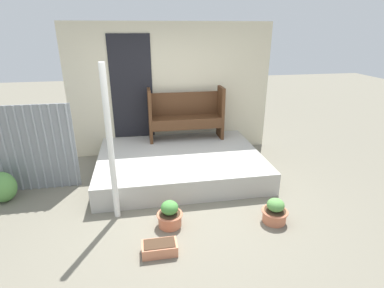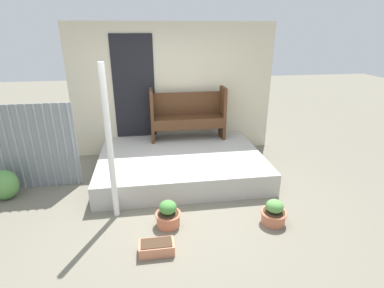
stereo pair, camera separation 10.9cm
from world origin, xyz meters
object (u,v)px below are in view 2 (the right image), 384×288
at_px(support_post, 110,146).
at_px(bench, 188,113).
at_px(planter_box_rect, 157,248).
at_px(flower_pot_middle, 274,213).
at_px(shrub_by_fence, 4,185).
at_px(flower_pot_left, 168,215).

relative_size(support_post, bench, 1.44).
bearing_deg(bench, planter_box_rect, -104.79).
relative_size(support_post, flower_pot_middle, 5.91).
bearing_deg(bench, flower_pot_middle, -71.19).
distance_m(support_post, shrub_by_fence, 2.03).
height_order(bench, shrub_by_fence, bench).
distance_m(planter_box_rect, shrub_by_fence, 2.75).
relative_size(bench, flower_pot_left, 3.99).
height_order(flower_pot_left, shrub_by_fence, shrub_by_fence).
xyz_separation_m(flower_pot_left, planter_box_rect, (-0.18, -0.51, -0.09)).
relative_size(flower_pot_left, shrub_by_fence, 0.77).
distance_m(flower_pot_left, flower_pot_middle, 1.42).
distance_m(support_post, flower_pot_left, 1.19).
relative_size(bench, planter_box_rect, 3.56).
relative_size(support_post, shrub_by_fence, 4.41).
distance_m(support_post, flower_pot_middle, 2.36).
height_order(bench, flower_pot_middle, bench).
height_order(support_post, flower_pot_left, support_post).
height_order(bench, planter_box_rect, bench).
bearing_deg(bench, support_post, -122.98).
bearing_deg(flower_pot_left, shrub_by_fence, 156.71).
bearing_deg(flower_pot_middle, shrub_by_fence, 162.57).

